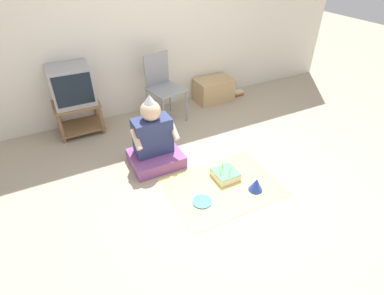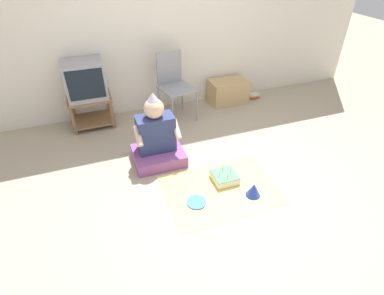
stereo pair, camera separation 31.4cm
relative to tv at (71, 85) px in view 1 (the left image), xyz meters
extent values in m
plane|color=tan|center=(1.17, -1.81, -0.67)|extent=(16.00, 16.00, 0.00)
cube|color=silver|center=(1.17, 0.25, 0.61)|extent=(6.40, 0.06, 2.55)
cube|color=olive|center=(0.00, 0.00, -0.26)|extent=(0.56, 0.45, 0.03)
cube|color=olive|center=(0.00, 0.00, -0.59)|extent=(0.56, 0.45, 0.02)
cylinder|color=olive|center=(-0.25, -0.19, -0.45)|extent=(0.04, 0.04, 0.42)
cylinder|color=olive|center=(0.25, -0.19, -0.45)|extent=(0.04, 0.04, 0.42)
cylinder|color=olive|center=(-0.25, 0.19, -0.45)|extent=(0.04, 0.04, 0.42)
cylinder|color=olive|center=(0.25, 0.19, -0.45)|extent=(0.04, 0.04, 0.42)
cube|color=#99999E|center=(0.00, 0.00, 0.00)|extent=(0.49, 0.43, 0.48)
cube|color=black|center=(0.00, -0.21, 0.01)|extent=(0.43, 0.01, 0.38)
cube|color=gray|center=(1.16, -0.24, -0.20)|extent=(0.51, 0.51, 0.02)
cube|color=gray|center=(1.11, -0.04, 0.03)|extent=(0.37, 0.10, 0.45)
cylinder|color=gray|center=(1.01, -0.48, -0.43)|extent=(0.02, 0.02, 0.47)
cylinder|color=gray|center=(1.39, -0.39, -0.43)|extent=(0.02, 0.02, 0.47)
cylinder|color=gray|center=(0.93, -0.09, -0.43)|extent=(0.02, 0.02, 0.47)
cylinder|color=gray|center=(1.30, -0.01, -0.43)|extent=(0.02, 0.02, 0.47)
cube|color=tan|center=(2.06, 0.00, -0.49)|extent=(0.57, 0.38, 0.36)
cube|color=#B72D28|center=(2.52, -0.01, -0.65)|extent=(0.16, 0.12, 0.03)
cube|color=#A88933|center=(2.53, -0.01, -0.63)|extent=(0.16, 0.13, 0.02)
cube|color=beige|center=(2.53, -0.01, -0.61)|extent=(0.16, 0.11, 0.02)
cube|color=#8C4C8C|center=(0.64, -1.12, -0.60)|extent=(0.57, 0.49, 0.14)
cube|color=navy|center=(0.64, -1.07, -0.31)|extent=(0.41, 0.23, 0.43)
sphere|color=beige|center=(0.64, -1.07, 0.00)|extent=(0.22, 0.22, 0.22)
cone|color=silver|center=(0.64, -1.07, 0.14)|extent=(0.12, 0.12, 0.09)
cylinder|color=beige|center=(0.43, -1.17, -0.24)|extent=(0.06, 0.23, 0.19)
cylinder|color=beige|center=(0.85, -1.17, -0.24)|extent=(0.06, 0.23, 0.19)
cube|color=#EAD666|center=(1.12, -1.82, -0.66)|extent=(1.16, 0.84, 0.01)
cube|color=#F4E0C6|center=(1.22, -1.71, -0.62)|extent=(0.25, 0.25, 0.08)
cube|color=#4CB266|center=(1.22, -1.71, -0.58)|extent=(0.25, 0.25, 0.01)
cylinder|color=#E58CCC|center=(1.29, -1.70, -0.55)|extent=(0.01, 0.01, 0.07)
sphere|color=#FFCC4C|center=(1.29, -1.70, -0.51)|extent=(0.01, 0.01, 0.01)
cylinder|color=#66C666|center=(1.22, -1.64, -0.55)|extent=(0.01, 0.01, 0.07)
sphere|color=#FFCC4C|center=(1.22, -1.64, -0.51)|extent=(0.01, 0.01, 0.01)
cylinder|color=yellow|center=(1.15, -1.72, -0.55)|extent=(0.01, 0.01, 0.07)
sphere|color=#FFCC4C|center=(1.15, -1.72, -0.51)|extent=(0.01, 0.01, 0.01)
cylinder|color=#EA4C4C|center=(1.22, -1.78, -0.55)|extent=(0.01, 0.01, 0.07)
sphere|color=#FFCC4C|center=(1.22, -1.78, -0.51)|extent=(0.01, 0.01, 0.01)
cone|color=blue|center=(1.39, -2.02, -0.59)|extent=(0.15, 0.15, 0.15)
cylinder|color=blue|center=(0.82, -1.92, -0.65)|extent=(0.20, 0.20, 0.01)
camera|label=1|loc=(-0.23, -3.77, 1.50)|focal=28.00mm
camera|label=2|loc=(0.06, -3.89, 1.50)|focal=28.00mm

